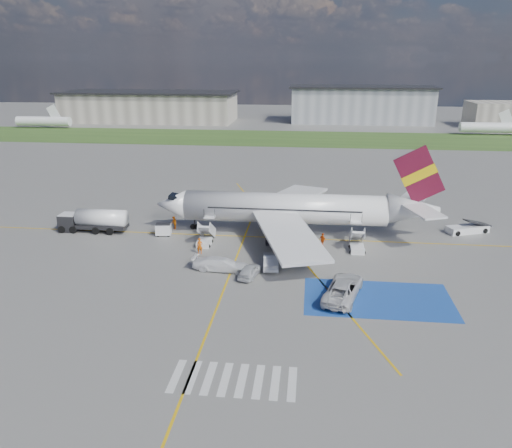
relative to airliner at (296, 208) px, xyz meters
The scene contains 22 objects.
ground 14.48m from the airliner, 96.14° to the right, with size 400.00×400.00×0.00m, color #60605E.
grass_strip 81.08m from the airliner, 91.06° to the left, with size 400.00×30.00×0.01m, color #2D4C1E.
taxiway_line_main 4.21m from the airliner, 126.97° to the right, with size 120.00×0.20×0.01m, color gold.
taxiway_line_cross 25.10m from the airliner, 105.17° to the right, with size 0.20×60.00×0.01m, color gold.
taxiway_line_diag 4.21m from the airliner, 126.97° to the right, with size 0.20×60.00×0.01m, color gold.
staging_box 20.19m from the airliner, 64.74° to the right, with size 14.00×8.00×0.01m, color #194399.
crosswalk 32.35m from the airliner, 95.90° to the right, with size 9.00×4.00×0.01m.
terminal_west 129.04m from the airliner, 115.97° to the left, with size 60.00×22.00×10.00m, color gray.
terminal_centre 122.43m from the airliner, 81.31° to the left, with size 48.00×18.00×12.00m, color gray.
airliner is the anchor object (origin of this frame).
airstairs_fwd 12.52m from the airliner, 154.30° to the right, with size 1.90×5.20×3.60m.
airstairs_aft 9.59m from the airliner, 35.25° to the right, with size 1.90×5.20×3.60m.
fuel_tanker 26.74m from the airliner, behind, with size 8.98×2.58×3.05m.
gpu_cart 17.43m from the airliner, behind, with size 2.09×1.51×1.62m.
belt_loader 22.90m from the airliner, ahead, with size 6.11×3.80×1.77m.
car_silver_a 15.18m from the airliner, 106.84° to the right, with size 1.58×3.94×1.34m, color silver.
car_silver_b 11.99m from the airliner, 101.50° to the right, with size 1.62×4.66×1.54m, color silver.
van_white_a 18.65m from the airliner, 73.70° to the right, with size 2.79×6.06×2.27m, color silver.
van_white_b 15.20m from the airliner, 119.95° to the right, with size 2.00×4.92×1.93m, color white.
crew_fwd 14.05m from the airliner, 142.35° to the right, with size 0.70×0.46×1.91m, color #DF5C0B.
crew_nose 16.51m from the airliner, behind, with size 0.87×0.67×1.78m, color orange.
crew_aft 6.26m from the airliner, 53.42° to the right, with size 1.02×0.43×1.75m, color #DF500B.
Camera 1 is at (3.17, -47.97, 21.95)m, focal length 35.00 mm.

